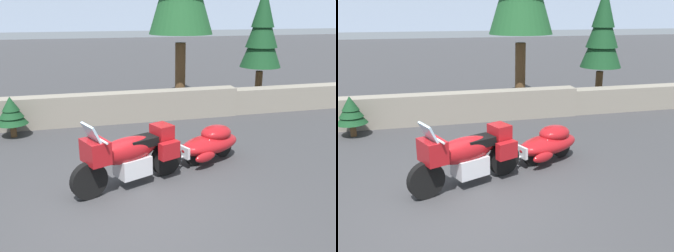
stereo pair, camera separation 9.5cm
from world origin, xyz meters
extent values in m
plane|color=#38383A|center=(0.00, 0.00, 0.00)|extent=(80.00, 80.00, 0.00)
cube|color=gray|center=(0.00, 4.98, 0.43)|extent=(8.00, 0.50, 0.87)
cylinder|color=black|center=(-0.64, 0.46, 0.33)|extent=(0.66, 0.38, 0.66)
cylinder|color=black|center=(0.88, 1.10, 0.33)|extent=(0.66, 0.38, 0.66)
cube|color=silver|center=(0.17, 0.80, 0.38)|extent=(0.72, 0.64, 0.36)
ellipsoid|color=maroon|center=(0.07, 0.76, 0.71)|extent=(1.28, 0.87, 0.48)
cube|color=maroon|center=(-0.50, 0.52, 0.83)|extent=(0.53, 0.62, 0.40)
cube|color=#9EB7C6|center=(-0.55, 0.50, 1.16)|extent=(0.34, 0.48, 0.34)
cube|color=black|center=(0.35, 0.88, 0.81)|extent=(0.66, 0.55, 0.16)
cube|color=maroon|center=(0.79, 1.06, 0.91)|extent=(0.45, 0.49, 0.28)
cube|color=maroon|center=(0.86, 0.77, 0.63)|extent=(0.43, 0.30, 0.32)
cube|color=maroon|center=(0.63, 1.32, 0.63)|extent=(0.43, 0.30, 0.32)
cylinder|color=silver|center=(-0.46, 0.54, 1.06)|extent=(0.31, 0.66, 0.04)
cylinder|color=silver|center=(-0.59, 0.48, 0.58)|extent=(0.26, 0.16, 0.54)
cylinder|color=black|center=(1.58, 1.39, 0.22)|extent=(0.44, 0.26, 0.44)
cylinder|color=black|center=(2.34, 1.71, 0.22)|extent=(0.44, 0.26, 0.44)
ellipsoid|color=maroon|center=(1.96, 1.55, 0.38)|extent=(1.65, 1.21, 0.40)
ellipsoid|color=maroon|center=(2.12, 1.62, 0.60)|extent=(0.88, 0.80, 0.32)
cube|color=silver|center=(1.30, 1.28, 0.36)|extent=(0.18, 0.32, 0.24)
ellipsoid|color=maroon|center=(1.70, 1.10, 0.28)|extent=(0.53, 0.33, 0.20)
ellipsoid|color=maroon|center=(1.45, 1.69, 0.28)|extent=(0.53, 0.33, 0.20)
cylinder|color=silver|center=(0.94, 1.13, 0.27)|extent=(0.66, 0.32, 0.05)
cylinder|color=brown|center=(2.71, 6.46, 1.05)|extent=(0.35, 0.35, 2.11)
cylinder|color=brown|center=(5.41, 6.05, 0.57)|extent=(0.24, 0.24, 1.14)
cone|color=#143D1E|center=(5.41, 6.05, 2.18)|extent=(1.37, 1.37, 1.79)
cone|color=#143D1E|center=(5.41, 6.05, 2.72)|extent=(1.06, 1.06, 1.57)
cone|color=#143D1E|center=(5.41, 6.05, 3.26)|extent=(0.75, 0.75, 1.34)
cylinder|color=brown|center=(-2.36, 4.31, 0.15)|extent=(0.15, 0.15, 0.31)
cone|color=#143D1E|center=(-2.36, 4.31, 0.59)|extent=(0.78, 0.78, 0.48)
cone|color=#143D1E|center=(-2.36, 4.31, 0.73)|extent=(0.60, 0.60, 0.42)
cone|color=#143D1E|center=(-2.36, 4.31, 0.88)|extent=(0.43, 0.43, 0.36)
camera|label=1|loc=(-0.78, -5.53, 3.12)|focal=40.03mm
camera|label=2|loc=(-0.69, -5.55, 3.12)|focal=40.03mm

